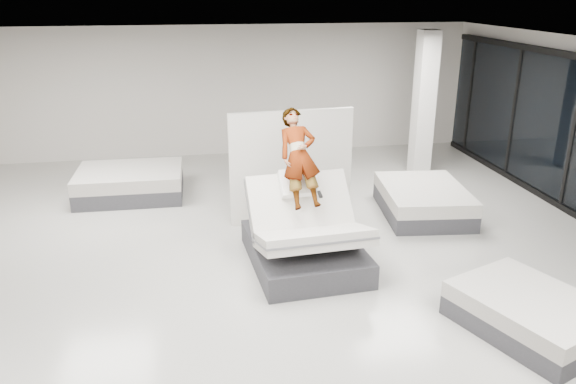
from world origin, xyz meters
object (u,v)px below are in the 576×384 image
Objects in this scene: divider_panel at (292,167)px; person at (299,177)px; flat_bed_right_far at (423,201)px; column at (424,105)px; hero_bed at (305,239)px; remote at (320,194)px; flat_bed_right_near at (530,313)px; flat_bed_left_far at (130,183)px.

person is at bearing -100.32° from divider_panel.
column is (0.86, 2.28, 1.33)m from flat_bed_right_far.
hero_bed reaches higher than flat_bed_right_far.
divider_panel reaches higher than remote.
person is at bearing 122.15° from remote.
flat_bed_right_near is 7.85m from flat_bed_left_far.
hero_bed reaches higher than remote.
flat_bed_right_far is (2.61, 1.62, -0.16)m from hero_bed.
person is at bearing 133.20° from flat_bed_right_near.
person is 1.50m from divider_panel.
divider_panel reaches higher than flat_bed_left_far.
flat_bed_left_far is (-2.87, 3.24, -1.03)m from person.
column is (6.36, 0.32, 1.31)m from flat_bed_left_far.
flat_bed_left_far is at bearing 127.32° from person.
flat_bed_right_far is at bearing 86.72° from flat_bed_right_near.
remote is 0.07× the size of flat_bed_left_far.
divider_panel is (0.13, 1.80, 0.59)m from hero_bed.
hero_bed is at bearing -148.19° from flat_bed_right_far.
divider_panel is at bearing 86.01° from hero_bed.
flat_bed_left_far is at bearing 128.96° from hero_bed.
divider_panel reaches higher than flat_bed_right_near.
remote is at bearing -48.96° from flat_bed_left_far.
flat_bed_right_far is at bearing 29.92° from remote.
divider_panel is 1.06× the size of flat_bed_left_far.
remote is at bearing 0.44° from hero_bed.
flat_bed_right_near is 0.99× the size of flat_bed_left_far.
column is (1.08, 6.13, 1.36)m from flat_bed_right_near.
hero_bed reaches higher than flat_bed_right_near.
remote is 1.81m from divider_panel.
flat_bed_right_near is (-0.22, -3.85, -0.03)m from flat_bed_right_far.
flat_bed_left_far is at bearing 145.03° from divider_panel.
person is 0.75× the size of flat_bed_left_far.
column is (3.49, 3.56, 0.29)m from person.
column reaches higher than divider_panel.
hero_bed is 3.27m from flat_bed_right_near.
divider_panel reaches higher than flat_bed_right_far.
flat_bed_right_near is (2.38, -2.23, -0.19)m from hero_bed.
person is 0.45m from remote.
hero_bed is 15.94× the size of remote.
flat_bed_right_near is (2.41, -2.57, -1.08)m from person.
hero_bed is at bearing -90.00° from person.
flat_bed_right_far is 1.02× the size of flat_bed_right_near.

